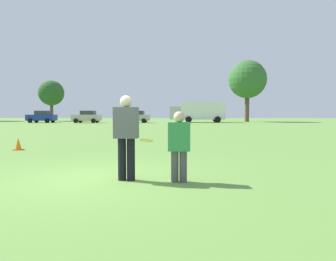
% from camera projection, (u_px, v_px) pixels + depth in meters
% --- Properties ---
extents(ground_plane, '(165.31, 165.31, 0.00)m').
position_uv_depth(ground_plane, '(99.00, 178.00, 6.61)').
color(ground_plane, '#608C3D').
extents(player_thrower, '(0.52, 0.32, 1.81)m').
position_uv_depth(player_thrower, '(126.00, 133.00, 6.36)').
color(player_thrower, black).
rests_on(player_thrower, ground).
extents(player_defender, '(0.46, 0.27, 1.47)m').
position_uv_depth(player_defender, '(179.00, 143.00, 6.22)').
color(player_defender, '#4C4C51').
rests_on(player_defender, ground).
extents(frisbee, '(0.27, 0.27, 0.06)m').
position_uv_depth(frisbee, '(147.00, 140.00, 6.29)').
color(frisbee, yellow).
extents(traffic_cone, '(0.32, 0.32, 0.48)m').
position_uv_depth(traffic_cone, '(18.00, 144.00, 11.69)').
color(traffic_cone, '#D8590C').
rests_on(traffic_cone, ground).
extents(parked_car_near_left, '(4.24, 2.29, 1.82)m').
position_uv_depth(parked_car_near_left, '(42.00, 117.00, 45.33)').
color(parked_car_near_left, navy).
rests_on(parked_car_near_left, ground).
extents(parked_car_mid_left, '(4.24, 2.29, 1.82)m').
position_uv_depth(parked_car_mid_left, '(87.00, 117.00, 44.88)').
color(parked_car_mid_left, '#B7AD99').
rests_on(parked_car_mid_left, ground).
extents(parked_car_center, '(4.24, 2.29, 1.82)m').
position_uv_depth(parked_car_center, '(136.00, 117.00, 45.25)').
color(parked_car_center, '#B7AD99').
rests_on(parked_car_center, ground).
extents(box_truck, '(8.55, 3.14, 3.18)m').
position_uv_depth(box_truck, '(198.00, 111.00, 46.82)').
color(box_truck, white).
rests_on(box_truck, ground).
extents(bystander_sideline_watcher, '(0.43, 0.26, 1.53)m').
position_uv_depth(bystander_sideline_watcher, '(177.00, 118.00, 37.68)').
color(bystander_sideline_watcher, '#4C4C51').
rests_on(bystander_sideline_watcher, ground).
extents(tree_west_maple, '(4.57, 4.57, 7.43)m').
position_uv_depth(tree_west_maple, '(51.00, 93.00, 54.66)').
color(tree_west_maple, brown).
rests_on(tree_west_maple, ground).
extents(tree_center_elm, '(6.34, 6.34, 10.31)m').
position_uv_depth(tree_center_elm, '(247.00, 80.00, 50.25)').
color(tree_center_elm, brown).
rests_on(tree_center_elm, ground).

